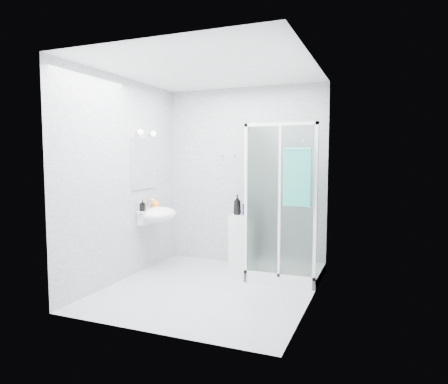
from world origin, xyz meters
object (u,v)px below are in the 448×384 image
at_px(wall_basin, 157,214).
at_px(shampoo_bottle_a, 237,205).
at_px(shower_enclosure, 280,244).
at_px(hand_towel, 297,176).
at_px(soap_dispenser_orange, 155,203).
at_px(shampoo_bottle_b, 247,207).
at_px(soap_dispenser_black, 143,205).
at_px(storage_cabinet, 242,241).

xyz_separation_m(wall_basin, shampoo_bottle_a, (0.96, 0.60, 0.11)).
height_order(shower_enclosure, wall_basin, shower_enclosure).
xyz_separation_m(hand_towel, soap_dispenser_orange, (-2.07, 0.22, -0.43)).
distance_m(wall_basin, shampoo_bottle_b, 1.27).
relative_size(shower_enclosure, soap_dispenser_orange, 12.86).
relative_size(soap_dispenser_orange, soap_dispenser_black, 0.99).
distance_m(shower_enclosure, shampoo_bottle_a, 0.88).
bearing_deg(shampoo_bottle_b, hand_towel, -40.24).
relative_size(wall_basin, hand_towel, 0.81).
xyz_separation_m(shower_enclosure, wall_basin, (-1.66, -0.32, 0.35)).
height_order(soap_dispenser_orange, soap_dispenser_black, soap_dispenser_black).
relative_size(hand_towel, shampoo_bottle_b, 2.88).
bearing_deg(wall_basin, shower_enclosure, 10.81).
bearing_deg(shower_enclosure, storage_cabinet, 155.29).
bearing_deg(shampoo_bottle_b, soap_dispenser_orange, -157.42).
bearing_deg(storage_cabinet, shampoo_bottle_a, -178.14).
xyz_separation_m(wall_basin, soap_dispenser_orange, (-0.11, 0.14, 0.14)).
distance_m(shampoo_bottle_b, soap_dispenser_black, 1.47).
height_order(shower_enclosure, soap_dispenser_orange, shower_enclosure).
xyz_separation_m(shower_enclosure, soap_dispenser_orange, (-1.77, -0.18, 0.49)).
height_order(hand_towel, soap_dispenser_orange, hand_towel).
bearing_deg(hand_towel, shampoo_bottle_a, 145.43).
height_order(shower_enclosure, shampoo_bottle_b, shower_enclosure).
relative_size(wall_basin, soap_dispenser_black, 3.55).
height_order(hand_towel, shampoo_bottle_a, hand_towel).
bearing_deg(shampoo_bottle_b, storage_cabinet, -152.27).
xyz_separation_m(shampoo_bottle_a, shampoo_bottle_b, (0.13, 0.04, -0.02)).
height_order(shower_enclosure, shampoo_bottle_a, shower_enclosure).
bearing_deg(hand_towel, wall_basin, 177.51).
bearing_deg(hand_towel, shampoo_bottle_b, 139.76).
relative_size(shower_enclosure, wall_basin, 3.57).
height_order(hand_towel, soap_dispenser_black, hand_towel).
bearing_deg(hand_towel, shower_enclosure, 126.50).
bearing_deg(soap_dispenser_orange, shower_enclosure, 5.78).
distance_m(shampoo_bottle_a, shampoo_bottle_b, 0.14).
relative_size(shampoo_bottle_a, shampoo_bottle_b, 1.21).
xyz_separation_m(storage_cabinet, shampoo_bottle_a, (-0.07, -0.01, 0.53)).
bearing_deg(soap_dispenser_orange, wall_basin, -50.13).
xyz_separation_m(wall_basin, storage_cabinet, (1.03, 0.60, -0.41)).
bearing_deg(storage_cabinet, wall_basin, -153.29).
distance_m(hand_towel, shampoo_bottle_a, 1.29).
relative_size(shower_enclosure, soap_dispenser_black, 12.68).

